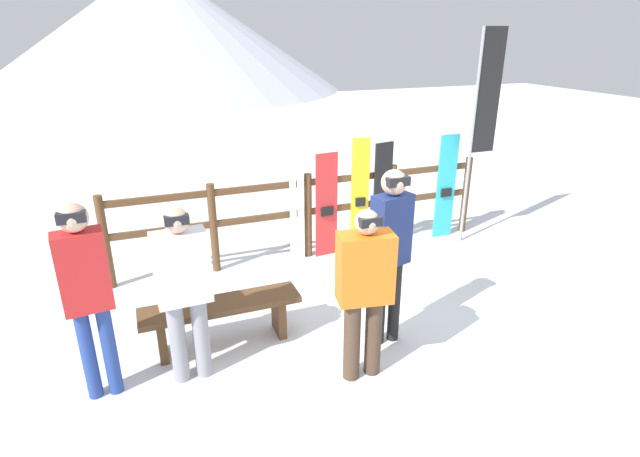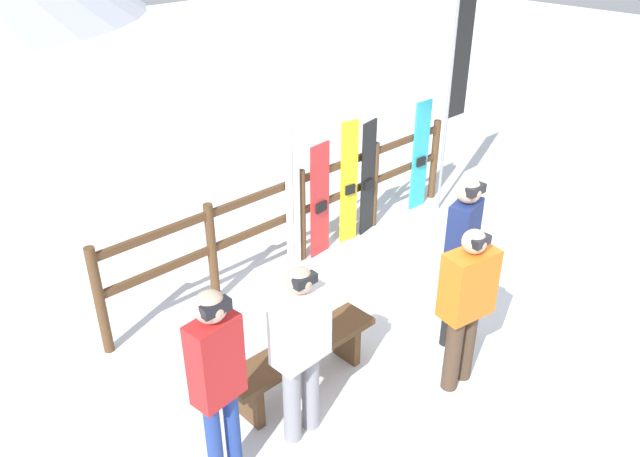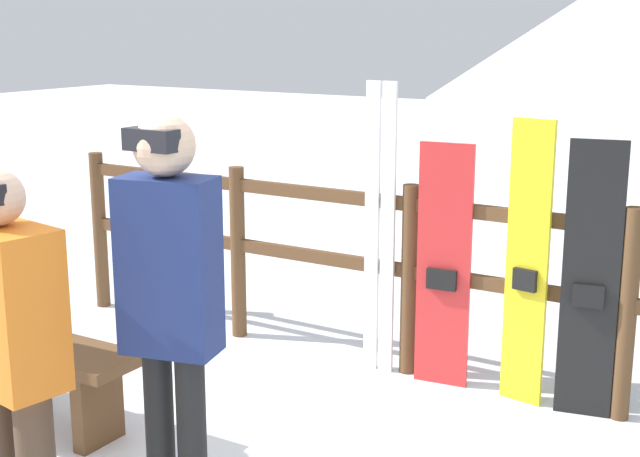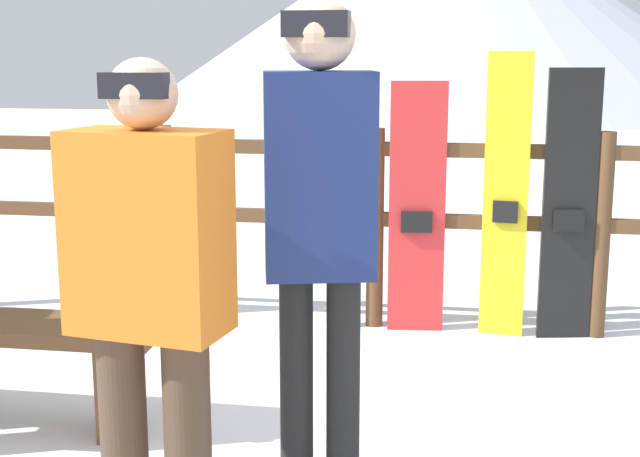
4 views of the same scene
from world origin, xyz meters
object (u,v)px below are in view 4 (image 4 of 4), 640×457
(person_orange, at_px, (150,287))
(ski_pair_white, at_px, (344,178))
(snowboard_red, at_px, (417,209))
(snowboard_black_stripe, at_px, (569,207))
(snowboard_yellow, at_px, (506,198))
(person_navy, at_px, (320,215))

(person_orange, height_order, ski_pair_white, ski_pair_white)
(snowboard_red, height_order, snowboard_black_stripe, snowboard_black_stripe)
(ski_pair_white, xyz_separation_m, snowboard_yellow, (0.91, -0.00, -0.09))
(snowboard_red, bearing_deg, snowboard_black_stripe, 0.00)
(person_navy, bearing_deg, snowboard_black_stripe, 63.83)
(person_navy, distance_m, snowboard_red, 2.17)
(person_orange, distance_m, ski_pair_white, 2.54)
(snowboard_red, bearing_deg, person_navy, -95.67)
(snowboard_black_stripe, bearing_deg, person_navy, -116.17)
(person_orange, xyz_separation_m, person_navy, (0.45, 0.39, 0.16))
(person_orange, relative_size, snowboard_red, 1.10)
(person_orange, relative_size, snowboard_black_stripe, 1.05)
(snowboard_yellow, bearing_deg, person_orange, -114.54)
(person_orange, height_order, snowboard_yellow, snowboard_yellow)
(snowboard_red, xyz_separation_m, snowboard_yellow, (0.49, 0.00, 0.08))
(person_navy, distance_m, snowboard_black_stripe, 2.40)
(ski_pair_white, distance_m, snowboard_black_stripe, 1.26)
(person_orange, height_order, snowboard_red, person_orange)
(person_orange, xyz_separation_m, ski_pair_white, (0.25, 2.53, -0.02))
(person_navy, xyz_separation_m, snowboard_red, (0.21, 2.13, -0.35))
(snowboard_red, bearing_deg, person_orange, -104.73)
(ski_pair_white, height_order, snowboard_yellow, ski_pair_white)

